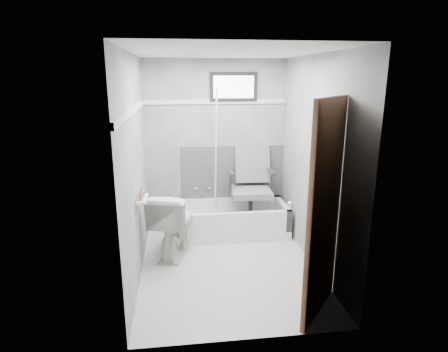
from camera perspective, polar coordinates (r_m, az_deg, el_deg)
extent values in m
plane|color=white|center=(4.54, 0.56, -13.43)|extent=(2.60, 2.60, 0.00)
plane|color=silver|center=(4.01, 0.66, 18.38)|extent=(2.60, 2.60, 0.00)
cube|color=slate|center=(5.38, -1.26, 4.65)|extent=(2.00, 0.02, 2.40)
cube|color=slate|center=(2.88, 4.10, -4.53)|extent=(2.00, 0.02, 2.40)
cube|color=slate|center=(4.10, -13.37, 1.01)|extent=(0.02, 2.60, 2.40)
cube|color=slate|center=(4.36, 13.75, 1.79)|extent=(0.02, 2.60, 2.40)
imported|color=white|center=(4.71, -7.65, -7.12)|extent=(0.67, 0.92, 0.81)
cube|color=#4C4C4F|center=(5.48, 1.37, 0.57)|extent=(1.50, 0.02, 0.78)
cube|color=white|center=(5.29, -1.29, 11.25)|extent=(2.00, 0.02, 0.06)
cube|color=white|center=(4.00, -13.72, 9.66)|extent=(0.02, 2.60, 0.06)
cylinder|color=white|center=(5.17, -1.26, 2.53)|extent=(0.02, 0.36, 1.92)
cube|color=white|center=(4.07, -12.29, -3.42)|extent=(0.10, 0.32, 0.02)
imported|color=#A07950|center=(3.98, -12.58, -2.89)|extent=(0.05, 0.05, 0.10)
imported|color=slate|center=(4.11, -12.41, -2.37)|extent=(0.10, 0.10, 0.09)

